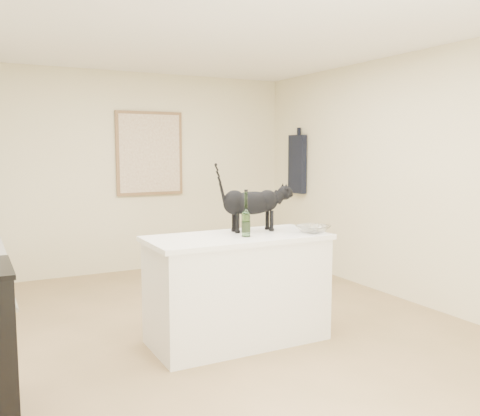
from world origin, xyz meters
name	(u,v)px	position (x,y,z in m)	size (l,w,h in m)	color
floor	(217,335)	(0.00, 0.00, 0.00)	(5.50, 5.50, 0.00)	#9E7D54
ceiling	(215,26)	(0.00, 0.00, 2.60)	(5.50, 5.50, 0.00)	white
wall_back	(127,173)	(0.00, 2.75, 1.30)	(4.50, 4.50, 0.00)	beige
wall_right	(412,179)	(2.25, 0.00, 1.30)	(5.50, 5.50, 0.00)	beige
island_base	(237,291)	(0.10, -0.20, 0.43)	(1.44, 0.67, 0.86)	white
island_top	(237,238)	(0.10, -0.20, 0.88)	(1.50, 0.70, 0.04)	white
artwork_frame	(150,153)	(0.30, 2.72, 1.55)	(0.90, 0.03, 1.10)	brown
artwork_canvas	(150,153)	(0.30, 2.70, 1.55)	(0.82, 0.00, 1.02)	beige
hanging_garment	(297,164)	(2.19, 2.05, 1.40)	(0.08, 0.34, 0.80)	black
black_cat	(252,206)	(0.31, -0.07, 1.12)	(0.63, 0.19, 0.44)	black
wine_bottle	(246,216)	(0.14, -0.28, 1.07)	(0.07, 0.07, 0.34)	#296026
glass_bowl	(313,229)	(0.73, -0.38, 0.93)	(0.27, 0.27, 0.07)	silver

